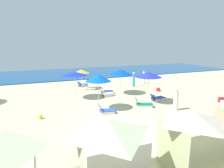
{
  "coord_description": "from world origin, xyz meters",
  "views": [
    {
      "loc": [
        -4.73,
        -9.43,
        5.11
      ],
      "look_at": [
        2.42,
        8.44,
        1.08
      ],
      "focal_mm": 31.51,
      "sensor_mm": 36.0,
      "label": 1
    }
  ],
  "objects_px": {
    "lounge_chair_2_0": "(107,93)",
    "lounge_chair_0_0": "(157,98)",
    "beachgoer_0": "(144,77)",
    "lounge_chair_4_1": "(82,84)",
    "beach_ball_0": "(40,117)",
    "cooler_box_1": "(158,89)",
    "umbrella_3": "(75,74)",
    "lounge_chair_0_1": "(143,104)",
    "umbrella_4": "(81,71)",
    "cabana_2": "(191,140)",
    "lounge_chair_1_0": "(106,110)",
    "umbrella_1": "(98,78)",
    "beachgoer_2": "(134,80)",
    "umbrella_0": "(148,74)",
    "beachgoer_1": "(176,100)",
    "umbrella_2": "(120,72)",
    "cabana_1": "(108,154)",
    "lounge_chair_4_0": "(89,88)",
    "lounge_chair_2_1": "(106,91)",
    "cooler_box_2": "(221,100)"
  },
  "relations": [
    {
      "from": "lounge_chair_2_0",
      "to": "beachgoer_1",
      "type": "height_order",
      "value": "beachgoer_1"
    },
    {
      "from": "lounge_chair_1_0",
      "to": "beachgoer_1",
      "type": "distance_m",
      "value": 5.46
    },
    {
      "from": "lounge_chair_1_0",
      "to": "lounge_chair_4_1",
      "type": "distance_m",
      "value": 9.67
    },
    {
      "from": "umbrella_3",
      "to": "beachgoer_0",
      "type": "bearing_deg",
      "value": 21.08
    },
    {
      "from": "umbrella_0",
      "to": "beachgoer_2",
      "type": "bearing_deg",
      "value": 72.37
    },
    {
      "from": "lounge_chair_1_0",
      "to": "umbrella_3",
      "type": "relative_size",
      "value": 0.52
    },
    {
      "from": "cooler_box_1",
      "to": "beachgoer_2",
      "type": "bearing_deg",
      "value": -108.14
    },
    {
      "from": "cabana_1",
      "to": "lounge_chair_0_1",
      "type": "relative_size",
      "value": 1.7
    },
    {
      "from": "lounge_chair_1_0",
      "to": "cooler_box_1",
      "type": "height_order",
      "value": "lounge_chair_1_0"
    },
    {
      "from": "lounge_chair_0_1",
      "to": "cooler_box_1",
      "type": "relative_size",
      "value": 3.18
    },
    {
      "from": "umbrella_1",
      "to": "beach_ball_0",
      "type": "height_order",
      "value": "umbrella_1"
    },
    {
      "from": "lounge_chair_4_1",
      "to": "beach_ball_0",
      "type": "xyz_separation_m",
      "value": [
        -5.06,
        -8.97,
        -0.11
      ]
    },
    {
      "from": "beach_ball_0",
      "to": "cooler_box_1",
      "type": "bearing_deg",
      "value": 17.14
    },
    {
      "from": "umbrella_2",
      "to": "umbrella_3",
      "type": "bearing_deg",
      "value": -179.54
    },
    {
      "from": "umbrella_1",
      "to": "cooler_box_1",
      "type": "height_order",
      "value": "umbrella_1"
    },
    {
      "from": "cooler_box_2",
      "to": "cabana_1",
      "type": "bearing_deg",
      "value": 48.29
    },
    {
      "from": "umbrella_2",
      "to": "umbrella_4",
      "type": "bearing_deg",
      "value": 132.94
    },
    {
      "from": "lounge_chair_1_0",
      "to": "beachgoer_2",
      "type": "bearing_deg",
      "value": -32.01
    },
    {
      "from": "umbrella_2",
      "to": "cooler_box_2",
      "type": "relative_size",
      "value": 5.5
    },
    {
      "from": "lounge_chair_0_0",
      "to": "lounge_chair_1_0",
      "type": "xyz_separation_m",
      "value": [
        -5.42,
        -1.36,
        0.0
      ]
    },
    {
      "from": "umbrella_2",
      "to": "beach_ball_0",
      "type": "bearing_deg",
      "value": -152.07
    },
    {
      "from": "lounge_chair_2_0",
      "to": "lounge_chair_0_0",
      "type": "bearing_deg",
      "value": -137.79
    },
    {
      "from": "lounge_chair_2_0",
      "to": "umbrella_3",
      "type": "height_order",
      "value": "umbrella_3"
    },
    {
      "from": "umbrella_0",
      "to": "umbrella_4",
      "type": "distance_m",
      "value": 8.25
    },
    {
      "from": "umbrella_4",
      "to": "cabana_2",
      "type": "bearing_deg",
      "value": -86.91
    },
    {
      "from": "cabana_2",
      "to": "beach_ball_0",
      "type": "xyz_separation_m",
      "value": [
        -5.53,
        8.05,
        -1.12
      ]
    },
    {
      "from": "lounge_chair_2_1",
      "to": "beachgoer_1",
      "type": "height_order",
      "value": "beachgoer_1"
    },
    {
      "from": "lounge_chair_1_0",
      "to": "lounge_chair_4_1",
      "type": "xyz_separation_m",
      "value": [
        0.53,
        9.65,
        -0.01
      ]
    },
    {
      "from": "lounge_chair_0_1",
      "to": "lounge_chair_2_1",
      "type": "bearing_deg",
      "value": 37.8
    },
    {
      "from": "lounge_chair_0_0",
      "to": "cooler_box_1",
      "type": "bearing_deg",
      "value": -45.48
    },
    {
      "from": "beachgoer_0",
      "to": "lounge_chair_4_1",
      "type": "bearing_deg",
      "value": -31.11
    },
    {
      "from": "lounge_chair_2_0",
      "to": "beachgoer_1",
      "type": "distance_m",
      "value": 6.77
    },
    {
      "from": "cabana_2",
      "to": "beachgoer_1",
      "type": "bearing_deg",
      "value": 54.94
    },
    {
      "from": "cabana_1",
      "to": "cooler_box_1",
      "type": "height_order",
      "value": "cabana_1"
    },
    {
      "from": "umbrella_0",
      "to": "lounge_chair_0_0",
      "type": "distance_m",
      "value": 2.55
    },
    {
      "from": "umbrella_0",
      "to": "umbrella_2",
      "type": "bearing_deg",
      "value": 103.63
    },
    {
      "from": "umbrella_1",
      "to": "umbrella_4",
      "type": "height_order",
      "value": "umbrella_1"
    },
    {
      "from": "cabana_1",
      "to": "umbrella_3",
      "type": "height_order",
      "value": "cabana_1"
    },
    {
      "from": "umbrella_1",
      "to": "beachgoer_2",
      "type": "xyz_separation_m",
      "value": [
        6.48,
        6.43,
        -1.7
      ]
    },
    {
      "from": "lounge_chair_0_1",
      "to": "lounge_chair_4_1",
      "type": "xyz_separation_m",
      "value": [
        -2.76,
        9.41,
        -0.02
      ]
    },
    {
      "from": "lounge_chair_4_1",
      "to": "cabana_1",
      "type": "bearing_deg",
      "value": 144.13
    },
    {
      "from": "umbrella_2",
      "to": "umbrella_4",
      "type": "distance_m",
      "value": 4.66
    },
    {
      "from": "lounge_chair_2_1",
      "to": "cabana_2",
      "type": "bearing_deg",
      "value": -168.69
    },
    {
      "from": "lounge_chair_0_1",
      "to": "lounge_chair_4_0",
      "type": "bearing_deg",
      "value": 42.28
    },
    {
      "from": "lounge_chair_0_0",
      "to": "lounge_chair_4_0",
      "type": "xyz_separation_m",
      "value": [
        -4.6,
        6.28,
        -0.02
      ]
    },
    {
      "from": "lounge_chair_2_0",
      "to": "beachgoer_0",
      "type": "relative_size",
      "value": 0.78
    },
    {
      "from": "umbrella_4",
      "to": "beachgoer_2",
      "type": "height_order",
      "value": "umbrella_4"
    },
    {
      "from": "umbrella_2",
      "to": "lounge_chair_2_0",
      "type": "relative_size",
      "value": 1.9
    },
    {
      "from": "cabana_2",
      "to": "beach_ball_0",
      "type": "height_order",
      "value": "cabana_2"
    },
    {
      "from": "cabana_2",
      "to": "cooler_box_1",
      "type": "distance_m",
      "value": 13.63
    }
  ]
}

